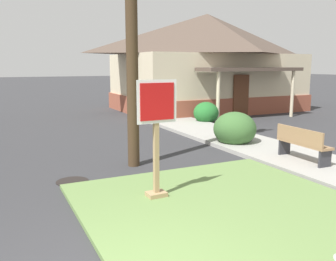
{
  "coord_description": "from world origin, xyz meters",
  "views": [
    {
      "loc": [
        -1.12,
        -3.33,
        2.53
      ],
      "look_at": [
        1.65,
        2.42,
        1.38
      ],
      "focal_mm": 39.07,
      "sensor_mm": 36.0,
      "label": 1
    }
  ],
  "objects": [
    {
      "name": "manhole_cover",
      "position": [
        0.32,
        4.52,
        0.01
      ],
      "size": [
        0.7,
        0.7,
        0.02
      ],
      "primitive_type": "cylinder",
      "color": "black",
      "rests_on": "ground"
    },
    {
      "name": "corner_house",
      "position": [
        9.99,
        14.68,
        2.73
      ],
      "size": [
        10.08,
        8.1,
        5.31
      ],
      "color": "brown",
      "rests_on": "ground"
    },
    {
      "name": "grass_corner_patch",
      "position": [
        2.45,
        1.28,
        0.04
      ],
      "size": [
        4.89,
        5.82,
        0.08
      ],
      "primitive_type": "cube",
      "color": "#668447",
      "rests_on": "ground"
    },
    {
      "name": "shrub_by_curb",
      "position": [
        5.7,
        5.98,
        0.54
      ],
      "size": [
        1.34,
        1.34,
        1.08
      ],
      "primitive_type": "ellipsoid",
      "color": "#3C6531",
      "rests_on": "ground"
    },
    {
      "name": "sidewalk_strip",
      "position": [
        6.09,
        5.49,
        0.06
      ],
      "size": [
        2.2,
        16.82,
        0.12
      ],
      "primitive_type": "cube",
      "color": "#9E9B93",
      "rests_on": "ground"
    },
    {
      "name": "stop_sign",
      "position": [
        1.54,
        2.69,
        1.17
      ],
      "size": [
        0.79,
        0.29,
        2.19
      ],
      "color": "#A3845B",
      "rests_on": "grass_corner_patch"
    },
    {
      "name": "street_bench",
      "position": [
        5.87,
        3.36,
        0.59
      ],
      "size": [
        0.47,
        1.58,
        0.85
      ],
      "color": "#93704C",
      "rests_on": "sidewalk_strip"
    },
    {
      "name": "shrub_near_porch",
      "position": [
        7.25,
        10.22,
        0.47
      ],
      "size": [
        1.1,
        1.1,
        0.94
      ],
      "primitive_type": "ellipsoid",
      "color": "#256A2B",
      "rests_on": "ground"
    }
  ]
}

